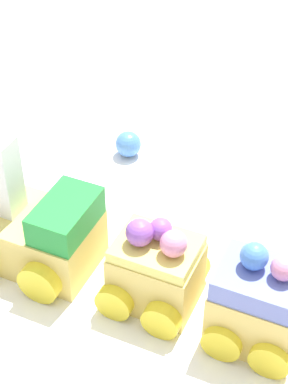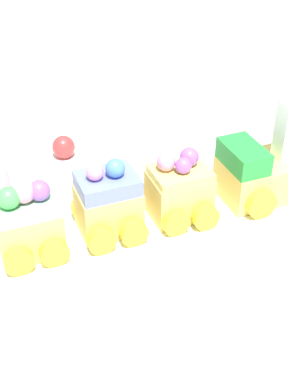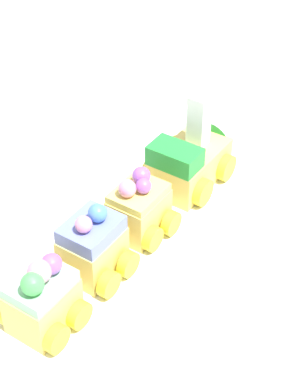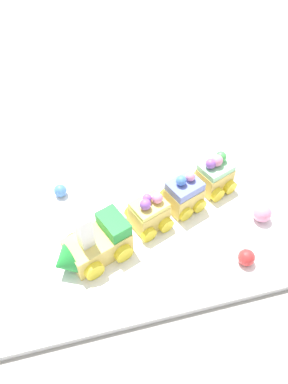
{
  "view_description": "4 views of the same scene",
  "coord_description": "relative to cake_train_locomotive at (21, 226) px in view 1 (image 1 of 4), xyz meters",
  "views": [
    {
      "loc": [
        -0.22,
        0.24,
        0.36
      ],
      "look_at": [
        0.03,
        -0.01,
        0.07
      ],
      "focal_mm": 60.0,
      "sensor_mm": 36.0,
      "label": 1
    },
    {
      "loc": [
        -0.04,
        -0.41,
        0.34
      ],
      "look_at": [
        -0.04,
        -0.0,
        0.06
      ],
      "focal_mm": 50.0,
      "sensor_mm": 36.0,
      "label": 2
    },
    {
      "loc": [
        -0.28,
        -0.39,
        0.46
      ],
      "look_at": [
        0.01,
        0.04,
        0.04
      ],
      "focal_mm": 60.0,
      "sensor_mm": 36.0,
      "label": 3
    },
    {
      "loc": [
        0.1,
        0.4,
        0.53
      ],
      "look_at": [
        -0.01,
        -0.02,
        0.05
      ],
      "focal_mm": 35.0,
      "sensor_mm": 36.0,
      "label": 4
    }
  ],
  "objects": [
    {
      "name": "ground_plane",
      "position": [
        -0.09,
        -0.06,
        -0.04
      ],
      "size": [
        10.0,
        10.0,
        0.0
      ],
      "primitive_type": "plane",
      "color": "gray"
    },
    {
      "name": "display_board",
      "position": [
        -0.09,
        -0.06,
        -0.03
      ],
      "size": [
        0.64,
        0.38,
        0.01
      ],
      "primitive_type": "cube",
      "color": "white",
      "rests_on": "ground_plane"
    },
    {
      "name": "cake_train_locomotive",
      "position": [
        0.0,
        0.0,
        0.0
      ],
      "size": [
        0.13,
        0.1,
        0.1
      ],
      "rotation": [
        0.0,
        0.0,
        0.38
      ],
      "color": "#EACC66",
      "rests_on": "display_board"
    },
    {
      "name": "cake_car_lemon",
      "position": [
        -0.1,
        -0.04,
        0.0
      ],
      "size": [
        0.08,
        0.08,
        0.07
      ],
      "rotation": [
        0.0,
        0.0,
        0.38
      ],
      "color": "#EACC66",
      "rests_on": "display_board"
    },
    {
      "name": "cake_car_blueberry",
      "position": [
        -0.17,
        -0.07,
        0.0
      ],
      "size": [
        0.08,
        0.08,
        0.08
      ],
      "rotation": [
        0.0,
        0.0,
        0.38
      ],
      "color": "#EACC66",
      "rests_on": "display_board"
    },
    {
      "name": "gumball_blue",
      "position": [
        0.04,
        -0.14,
        -0.02
      ],
      "size": [
        0.02,
        0.02,
        0.02
      ],
      "primitive_type": "sphere",
      "color": "#4C84E0",
      "rests_on": "display_board"
    }
  ]
}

